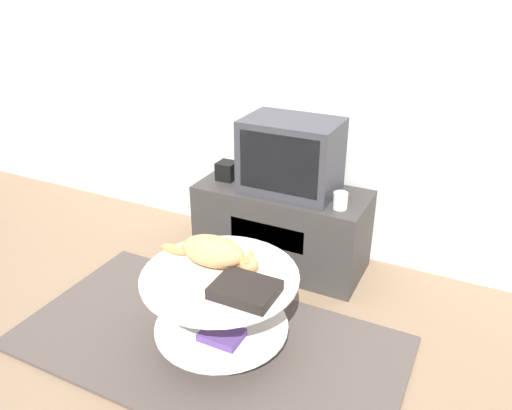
% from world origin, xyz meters
% --- Properties ---
extents(ground_plane, '(12.00, 12.00, 0.00)m').
position_xyz_m(ground_plane, '(0.00, 0.00, 0.00)').
color(ground_plane, '#7F664C').
extents(wall_back, '(8.00, 0.05, 2.60)m').
position_xyz_m(wall_back, '(0.00, 1.19, 1.30)').
color(wall_back, silver).
rests_on(wall_back, ground_plane).
extents(rug, '(1.91, 1.01, 0.02)m').
position_xyz_m(rug, '(0.00, 0.00, 0.01)').
color(rug, '#4C423D').
rests_on(rug, ground_plane).
extents(tv_stand, '(1.03, 0.45, 0.51)m').
position_xyz_m(tv_stand, '(0.02, 0.87, 0.26)').
color(tv_stand, '#33302D').
rests_on(tv_stand, ground_plane).
extents(tv, '(0.55, 0.37, 0.43)m').
position_xyz_m(tv, '(0.06, 0.87, 0.73)').
color(tv, '#333338').
rests_on(tv, tv_stand).
extents(speaker, '(0.11, 0.11, 0.11)m').
position_xyz_m(speaker, '(-0.36, 0.86, 0.57)').
color(speaker, black).
rests_on(speaker, tv_stand).
extents(mug, '(0.08, 0.08, 0.09)m').
position_xyz_m(mug, '(0.41, 0.77, 0.56)').
color(mug, white).
rests_on(mug, tv_stand).
extents(coffee_table, '(0.74, 0.74, 0.41)m').
position_xyz_m(coffee_table, '(0.08, 0.01, 0.28)').
color(coffee_table, '#B2B2B7').
rests_on(coffee_table, rug).
extents(dvd_box, '(0.27, 0.21, 0.05)m').
position_xyz_m(dvd_box, '(0.26, -0.07, 0.46)').
color(dvd_box, black).
rests_on(dvd_box, coffee_table).
extents(cat, '(0.52, 0.19, 0.15)m').
position_xyz_m(cat, '(0.02, 0.07, 0.50)').
color(cat, tan).
rests_on(cat, coffee_table).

